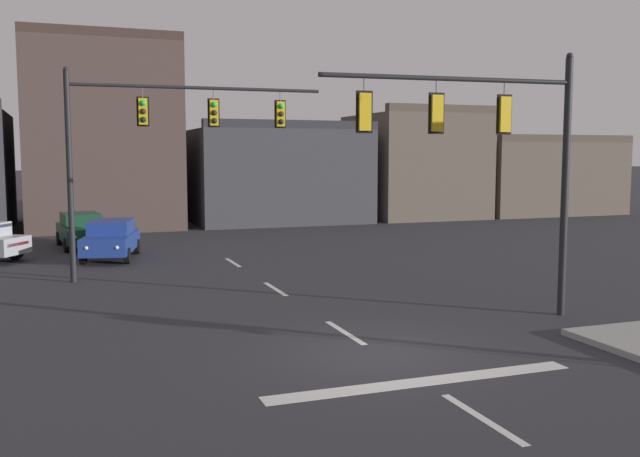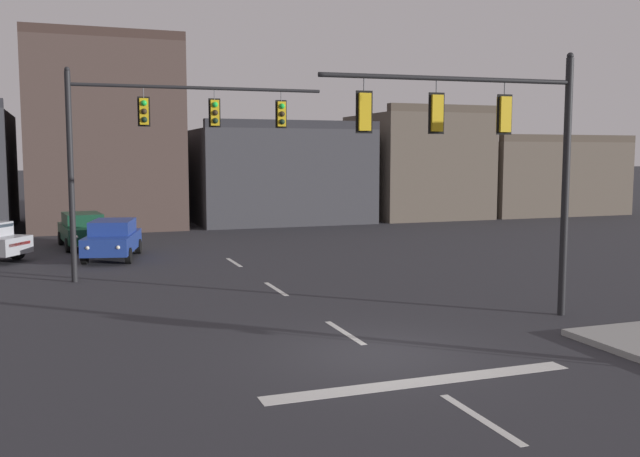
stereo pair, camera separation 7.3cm
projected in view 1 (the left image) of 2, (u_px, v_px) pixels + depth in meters
name	position (u px, v px, depth m)	size (l,w,h in m)	color
ground_plane	(379.00, 354.00, 15.36)	(400.00, 400.00, 0.00)	#2B2B30
stop_bar_paint	(424.00, 382.00, 13.49)	(6.40, 0.50, 0.01)	silver
lane_centreline	(345.00, 332.00, 17.22)	(0.16, 26.40, 0.01)	silver
signal_mast_near_side	(493.00, 139.00, 18.06)	(6.93, 0.72, 6.99)	black
signal_mast_far_side	(155.00, 133.00, 24.42)	(8.91, 0.53, 7.24)	black
car_lot_nearside	(111.00, 238.00, 29.41)	(2.75, 4.69, 1.61)	navy
car_lot_farside	(81.00, 229.00, 32.96)	(2.30, 4.60, 1.61)	#143D28
building_row	(239.00, 163.00, 46.66)	(50.24, 13.02, 11.14)	#38383D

